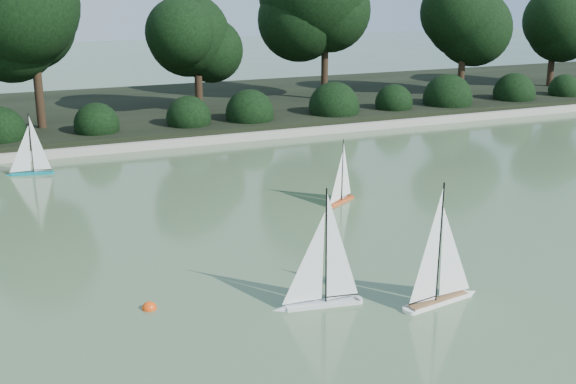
{
  "coord_description": "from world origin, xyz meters",
  "views": [
    {
      "loc": [
        -4.33,
        -6.78,
        3.63
      ],
      "look_at": [
        -0.36,
        2.38,
        0.7
      ],
      "focal_mm": 45.0,
      "sensor_mm": 36.0,
      "label": 1
    }
  ],
  "objects_px": {
    "sailboat_teal": "(27,164)",
    "sailboat_white_b": "(445,282)",
    "sailboat_white_a": "(316,288)",
    "sailboat_orange": "(339,193)",
    "race_buoy": "(149,309)"
  },
  "relations": [
    {
      "from": "sailboat_orange",
      "to": "sailboat_teal",
      "type": "xyz_separation_m",
      "value": [
        -4.69,
        4.1,
        0.02
      ]
    },
    {
      "from": "sailboat_white_b",
      "to": "sailboat_orange",
      "type": "bearing_deg",
      "value": 80.53
    },
    {
      "from": "sailboat_orange",
      "to": "sailboat_white_a",
      "type": "bearing_deg",
      "value": -121.1
    },
    {
      "from": "sailboat_white_b",
      "to": "sailboat_orange",
      "type": "relative_size",
      "value": 1.35
    },
    {
      "from": "race_buoy",
      "to": "sailboat_teal",
      "type": "bearing_deg",
      "value": 96.66
    },
    {
      "from": "sailboat_teal",
      "to": "race_buoy",
      "type": "relative_size",
      "value": 7.45
    },
    {
      "from": "sailboat_white_b",
      "to": "sailboat_teal",
      "type": "height_order",
      "value": "sailboat_white_b"
    },
    {
      "from": "sailboat_white_b",
      "to": "race_buoy",
      "type": "distance_m",
      "value": 3.45
    },
    {
      "from": "sailboat_orange",
      "to": "race_buoy",
      "type": "bearing_deg",
      "value": -144.42
    },
    {
      "from": "sailboat_white_a",
      "to": "sailboat_teal",
      "type": "relative_size",
      "value": 1.17
    },
    {
      "from": "sailboat_white_a",
      "to": "sailboat_teal",
      "type": "distance_m",
      "value": 8.02
    },
    {
      "from": "sailboat_teal",
      "to": "sailboat_white_b",
      "type": "bearing_deg",
      "value": -63.44
    },
    {
      "from": "sailboat_orange",
      "to": "sailboat_teal",
      "type": "height_order",
      "value": "sailboat_teal"
    },
    {
      "from": "sailboat_white_a",
      "to": "sailboat_white_b",
      "type": "distance_m",
      "value": 1.52
    },
    {
      "from": "sailboat_orange",
      "to": "sailboat_teal",
      "type": "distance_m",
      "value": 6.23
    }
  ]
}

